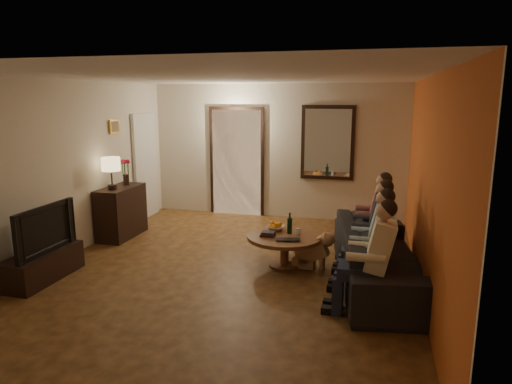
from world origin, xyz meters
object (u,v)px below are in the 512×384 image
(wine_bottle, at_px, (290,223))
(tv, at_px, (39,229))
(bowl, at_px, (275,228))
(tv_stand, at_px, (43,266))
(dog, at_px, (311,249))
(sofa, at_px, (381,256))
(laptop, at_px, (288,241))
(coffee_table, at_px, (284,251))
(person_b, at_px, (374,246))
(person_c, at_px, (374,232))
(person_a, at_px, (373,263))
(person_d, at_px, (374,220))
(dresser, at_px, (121,212))
(table_lamp, at_px, (111,173))

(wine_bottle, bearing_deg, tv, -155.37)
(tv, xyz_separation_m, bowl, (2.78, 1.50, -0.20))
(tv_stand, distance_m, dog, 3.58)
(sofa, relative_size, laptop, 7.76)
(tv, xyz_separation_m, coffee_table, (2.96, 1.28, -0.46))
(tv, bearing_deg, dog, -68.82)
(tv_stand, height_order, tv, tv)
(tv, relative_size, person_b, 0.90)
(person_c, bearing_deg, person_a, -90.00)
(coffee_table, relative_size, wine_bottle, 3.39)
(bowl, bearing_deg, person_d, 14.56)
(dresser, height_order, person_d, person_d)
(tv_stand, bearing_deg, dog, 21.18)
(dresser, xyz_separation_m, wine_bottle, (3.01, -0.57, 0.17))
(dog, bearing_deg, person_b, -32.20)
(tv_stand, xyz_separation_m, person_a, (4.16, 0.06, 0.41))
(person_b, relative_size, person_d, 1.00)
(tv, distance_m, dog, 3.60)
(person_d, xyz_separation_m, laptop, (-1.10, -0.86, -0.14))
(person_a, distance_m, wine_bottle, 1.75)
(person_c, distance_m, dog, 0.89)
(table_lamp, xyz_separation_m, person_d, (4.16, 0.13, -0.53))
(person_b, height_order, laptop, person_b)
(sofa, height_order, person_c, person_c)
(laptop, bearing_deg, sofa, -13.38)
(person_b, bearing_deg, table_lamp, 165.57)
(tv_stand, relative_size, person_d, 0.94)
(dog, bearing_deg, person_d, 39.53)
(tv, height_order, person_a, person_a)
(person_a, bearing_deg, person_c, 90.00)
(tv_stand, xyz_separation_m, dog, (3.33, 1.29, 0.09))
(person_a, height_order, laptop, person_a)
(person_c, distance_m, wine_bottle, 1.16)
(tv_stand, distance_m, sofa, 4.37)
(tv, distance_m, bowl, 3.17)
(tv_stand, bearing_deg, coffee_table, 23.39)
(sofa, distance_m, bowl, 1.58)
(tv, distance_m, sofa, 4.38)
(tv_stand, distance_m, laptop, 3.23)
(dresser, relative_size, dog, 1.73)
(dresser, xyz_separation_m, dog, (3.33, -0.66, -0.15))
(coffee_table, distance_m, laptop, 0.38)
(table_lamp, xyz_separation_m, person_a, (4.16, -1.67, -0.53))
(person_b, height_order, dog, person_b)
(bowl, height_order, wine_bottle, wine_bottle)
(person_a, relative_size, person_b, 1.00)
(coffee_table, bearing_deg, person_d, 25.70)
(dresser, bearing_deg, bowl, -9.22)
(dresser, xyz_separation_m, tv, (0.00, -1.95, 0.26))
(person_d, height_order, bowl, person_d)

